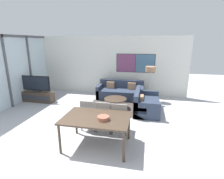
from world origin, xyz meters
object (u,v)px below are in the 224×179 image
(sofa_side, at_px, (145,104))
(dining_table, at_px, (96,120))
(dining_chair_right, at_px, (120,117))
(floor_lamp, at_px, (150,71))
(coffee_table, at_px, (115,101))
(tv_console, at_px, (37,97))
(television, at_px, (36,84))
(fruit_bowl, at_px, (103,118))
(dining_chair_centre, at_px, (104,115))
(dining_chair_left, at_px, (89,113))
(sofa_main, at_px, (121,92))

(sofa_side, relative_size, dining_table, 1.00)
(dining_chair_right, xyz_separation_m, floor_lamp, (0.81, 3.12, 0.82))
(floor_lamp, bearing_deg, coffee_table, -136.81)
(tv_console, xyz_separation_m, television, (0.00, 0.00, 0.57))
(tv_console, xyz_separation_m, coffee_table, (3.48, -0.09, 0.08))
(dining_chair_right, bearing_deg, fruit_bowl, -107.16)
(dining_chair_centre, bearing_deg, dining_table, -90.00)
(tv_console, relative_size, sofa_side, 0.91)
(sofa_side, bearing_deg, dining_chair_left, 138.46)
(tv_console, distance_m, sofa_side, 4.62)
(sofa_side, bearing_deg, tv_console, 87.83)
(sofa_main, xyz_separation_m, dining_chair_left, (-0.43, -3.16, 0.24))
(sofa_side, bearing_deg, sofa_main, 39.23)
(tv_console, height_order, dining_chair_centre, dining_chair_centre)
(coffee_table, distance_m, dining_chair_centre, 1.89)
(sofa_main, relative_size, fruit_bowl, 7.44)
(sofa_main, distance_m, dining_table, 3.96)
(dining_table, bearing_deg, dining_chair_right, 57.34)
(television, xyz_separation_m, dining_chair_right, (3.96, -2.00, -0.28))
(coffee_table, distance_m, fruit_bowl, 2.80)
(sofa_side, xyz_separation_m, coffee_table, (-1.14, 0.09, 0.03))
(sofa_main, bearing_deg, coffee_table, -90.00)
(dining_chair_left, bearing_deg, sofa_side, 48.46)
(dining_chair_centre, xyz_separation_m, dining_chair_right, (0.46, -0.03, 0.00))
(dining_chair_left, relative_size, dining_chair_right, 1.00)
(sofa_main, bearing_deg, dining_chair_right, -81.45)
(coffee_table, relative_size, dining_chair_left, 0.95)
(coffee_table, distance_m, dining_chair_right, 1.98)
(coffee_table, bearing_deg, tv_console, 178.55)
(television, xyz_separation_m, dining_table, (3.50, -2.72, -0.09))
(television, xyz_separation_m, dining_chair_centre, (3.50, -1.97, -0.28))
(sofa_main, bearing_deg, dining_table, -89.64)
(dining_chair_right, bearing_deg, dining_table, -122.66)
(television, bearing_deg, dining_chair_centre, -29.33)
(sofa_side, xyz_separation_m, dining_table, (-1.11, -2.54, 0.44))
(coffee_table, distance_m, dining_chair_left, 1.92)
(coffee_table, xyz_separation_m, dining_table, (0.02, -2.63, 0.41))
(sofa_main, xyz_separation_m, dining_table, (0.02, -3.93, 0.44))
(coffee_table, distance_m, dining_table, 2.66)
(dining_table, xyz_separation_m, dining_chair_left, (-0.46, 0.77, -0.20))
(dining_table, relative_size, dining_chair_right, 1.74)
(dining_table, relative_size, dining_chair_left, 1.74)
(dining_table, distance_m, dining_chair_centre, 0.78)
(television, xyz_separation_m, sofa_main, (3.48, 1.22, -0.52))
(tv_console, bearing_deg, sofa_main, 19.30)
(sofa_side, relative_size, dining_chair_right, 1.75)
(tv_console, xyz_separation_m, dining_chair_right, (3.96, -2.00, 0.29))
(dining_chair_left, height_order, floor_lamp, floor_lamp)
(fruit_bowl, relative_size, floor_lamp, 0.18)
(dining_chair_left, height_order, fruit_bowl, dining_chair_left)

